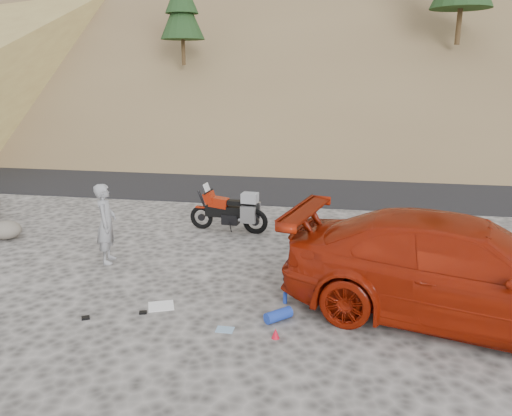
{
  "coord_description": "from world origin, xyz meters",
  "views": [
    {
      "loc": [
        3.42,
        -8.8,
        3.88
      ],
      "look_at": [
        1.57,
        1.6,
        1.0
      ],
      "focal_mm": 35.0,
      "sensor_mm": 36.0,
      "label": 1
    }
  ],
  "objects": [
    {
      "name": "gear_glove_a",
      "position": [
        0.24,
        -1.7,
        0.02
      ],
      "size": [
        0.14,
        0.12,
        0.04
      ],
      "primitive_type": "cube",
      "rotation": [
        0.0,
        0.0,
        0.32
      ],
      "color": "black",
      "rests_on": "ground"
    },
    {
      "name": "red_car",
      "position": [
        5.38,
        -0.99,
        0.0
      ],
      "size": [
        6.12,
        3.64,
        1.66
      ],
      "primitive_type": "imported",
      "rotation": [
        0.0,
        0.0,
        1.33
      ],
      "color": "maroon",
      "rests_on": "ground"
    },
    {
      "name": "small_rock",
      "position": [
        -4.51,
        1.38,
        0.22
      ],
      "size": [
        0.9,
        0.86,
        0.44
      ],
      "rotation": [
        0.0,
        0.0,
        -0.31
      ],
      "color": "#58554C",
      "rests_on": "ground"
    },
    {
      "name": "gear_funnel",
      "position": [
        2.52,
        -2.1,
        0.08
      ],
      "size": [
        0.15,
        0.15,
        0.16
      ],
      "primitive_type": "cone",
      "rotation": [
        0.0,
        0.0,
        -0.23
      ],
      "color": "red",
      "rests_on": "ground"
    },
    {
      "name": "gear_blue_mat",
      "position": [
        2.49,
        -1.54,
        0.09
      ],
      "size": [
        0.47,
        0.46,
        0.19
      ],
      "primitive_type": "cylinder",
      "rotation": [
        0.0,
        1.57,
        0.77
      ],
      "color": "#1B38A5",
      "rests_on": "ground"
    },
    {
      "name": "ground",
      "position": [
        0.0,
        0.0,
        0.0
      ],
      "size": [
        140.0,
        140.0,
        0.0
      ],
      "primitive_type": "plane",
      "color": "#3D3A38",
      "rests_on": "ground"
    },
    {
      "name": "motorcycle",
      "position": [
        0.72,
        2.9,
        0.52
      ],
      "size": [
        2.05,
        0.7,
        1.22
      ],
      "rotation": [
        0.0,
        0.0,
        -0.09
      ],
      "color": "black",
      "rests_on": "ground"
    },
    {
      "name": "gear_white_cloth",
      "position": [
        0.44,
        -1.4,
        0.01
      ],
      "size": [
        0.54,
        0.51,
        0.01
      ],
      "primitive_type": "cube",
      "rotation": [
        0.0,
        0.0,
        0.39
      ],
      "color": "white",
      "rests_on": "ground"
    },
    {
      "name": "gear_bottle",
      "position": [
        2.52,
        -0.9,
        0.1
      ],
      "size": [
        0.09,
        0.09,
        0.19
      ],
      "primitive_type": "cylinder",
      "rotation": [
        0.0,
        0.0,
        0.24
      ],
      "color": "#1B38A5",
      "rests_on": "ground"
    },
    {
      "name": "gear_blue_cloth",
      "position": [
        1.71,
        -2.0,
        0.01
      ],
      "size": [
        0.28,
        0.2,
        0.01
      ],
      "primitive_type": "cube",
      "rotation": [
        0.0,
        0.0,
        0.01
      ],
      "color": "#7B9FBF",
      "rests_on": "ground"
    },
    {
      "name": "man",
      "position": [
        -1.39,
        0.42,
        0.0
      ],
      "size": [
        0.54,
        0.69,
        1.69
      ],
      "primitive_type": "imported",
      "rotation": [
        0.0,
        0.0,
        1.81
      ],
      "color": "gray",
      "rests_on": "ground"
    },
    {
      "name": "gear_glove_b",
      "position": [
        -0.6,
        -2.04,
        0.02
      ],
      "size": [
        0.15,
        0.14,
        0.04
      ],
      "primitive_type": "cube",
      "rotation": [
        0.0,
        0.0,
        0.51
      ],
      "color": "black",
      "rests_on": "ground"
    },
    {
      "name": "road",
      "position": [
        0.0,
        9.0,
        0.0
      ],
      "size": [
        120.0,
        7.0,
        0.05
      ],
      "primitive_type": "cube",
      "color": "black",
      "rests_on": "ground"
    }
  ]
}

